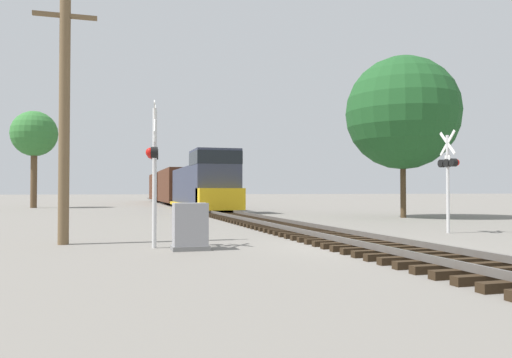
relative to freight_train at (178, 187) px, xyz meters
The scene contains 9 objects.
ground_plane 41.30m from the freight_train, 90.00° to the right, with size 400.00×400.00×0.00m, color slate.
rail_track_bed 41.30m from the freight_train, 90.00° to the right, with size 2.60×160.00×0.31m.
freight_train is the anchor object (origin of this frame).
crossing_signal_near 40.44m from the freight_train, 98.02° to the right, with size 0.41×1.01×4.01m.
crossing_signal_far 38.55m from the freight_train, 82.15° to the right, with size 0.35×1.00×3.80m.
relay_cabinet 41.07m from the freight_train, 96.63° to the right, with size 0.97×0.69×1.25m.
utility_pole 39.29m from the freight_train, 101.91° to the right, with size 1.80×0.31×7.34m.
tree_far_right 30.33m from the freight_train, 71.55° to the right, with size 6.59×6.59×9.40m.
tree_mid_background 15.25m from the freight_train, 159.90° to the right, with size 4.11×4.11×8.81m.
Camera 1 is at (-6.71, -12.72, 1.58)m, focal length 35.00 mm.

